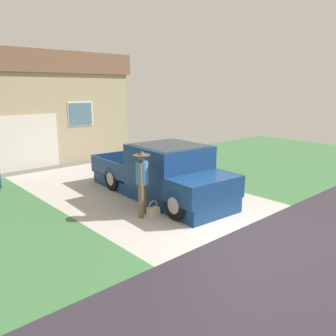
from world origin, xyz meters
name	(u,v)px	position (x,y,z in m)	size (l,w,h in m)	color
ground	(312,258)	(0.00, -1.86, -0.01)	(29.20, 18.60, 0.18)	#B4ADA7
pickup_truck	(166,175)	(0.34, 2.95, 0.76)	(2.30, 5.52, 1.70)	navy
person_with_hat	(142,178)	(-1.09, 2.31, 1.04)	(0.45, 0.45, 1.77)	brown
handbag	(153,211)	(-0.87, 2.12, 0.12)	(0.32, 0.20, 0.41)	beige
house_with_garage	(26,106)	(-0.25, 12.52, 2.48)	(8.33, 5.76, 4.90)	tan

